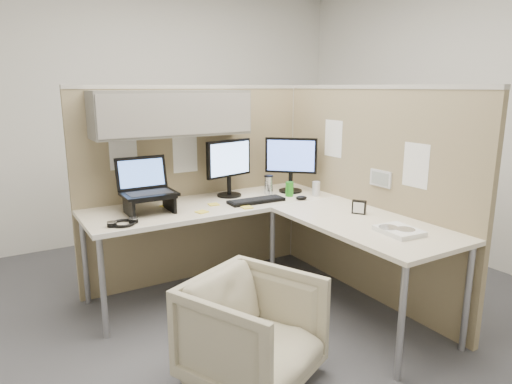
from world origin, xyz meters
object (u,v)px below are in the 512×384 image
keyboard (256,201)px  monitor_left (229,163)px  office_chair (253,326)px  desk (268,216)px

keyboard → monitor_left: bearing=108.3°
monitor_left → keyboard: monitor_left is taller
office_chair → desk: bearing=28.0°
office_chair → keyboard: (0.63, 1.02, 0.41)m
monitor_left → office_chair: bearing=-125.8°
desk → office_chair: 1.01m
monitor_left → keyboard: bearing=-86.8°
monitor_left → keyboard: size_ratio=1.03×
office_chair → keyboard: keyboard is taller
office_chair → monitor_left: bearing=42.5°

